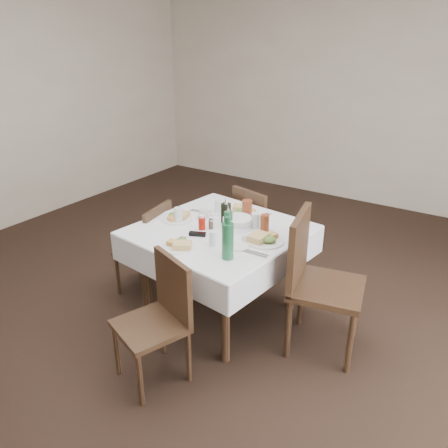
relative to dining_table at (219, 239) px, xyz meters
name	(u,v)px	position (x,y,z in m)	size (l,w,h in m)	color
ground_plane	(194,321)	(-0.10, -0.23, -0.67)	(7.00, 7.00, 0.00)	black
room_shell	(186,106)	(-0.10, -0.23, 1.04)	(6.04, 7.04, 2.80)	#C0AE98
dining_table	(219,239)	(0.00, 0.00, 0.00)	(1.31, 1.31, 0.76)	black
chair_north	(256,225)	(-0.10, 0.77, -0.18)	(0.49, 0.49, 0.85)	black
chair_south	(161,312)	(0.08, -0.80, -0.18)	(0.52, 0.52, 0.86)	black
chair_east	(314,274)	(0.78, 0.03, -0.08)	(0.58, 0.58, 1.04)	black
chair_west	(150,244)	(-0.68, -0.06, -0.20)	(0.45, 0.45, 0.83)	black
meal_north	(243,211)	(-0.01, 0.38, 0.11)	(0.26, 0.26, 0.06)	white
meal_south	(180,245)	(-0.05, -0.42, 0.11)	(0.24, 0.24, 0.05)	white
meal_east	(264,239)	(0.40, -0.01, 0.11)	(0.28, 0.28, 0.06)	white
meal_west	(178,217)	(-0.38, -0.03, 0.11)	(0.24, 0.24, 0.05)	white
side_plate_a	(215,213)	(-0.20, 0.25, 0.10)	(0.15, 0.15, 0.01)	white
side_plate_b	(239,246)	(0.29, -0.19, 0.10)	(0.15, 0.15, 0.01)	white
water_n	(218,207)	(-0.18, 0.26, 0.15)	(0.06, 0.06, 0.11)	silver
water_s	(213,238)	(0.12, -0.26, 0.15)	(0.06, 0.06, 0.11)	silver
water_e	(256,221)	(0.22, 0.17, 0.15)	(0.07, 0.07, 0.12)	silver
water_w	(179,215)	(-0.34, -0.07, 0.15)	(0.07, 0.07, 0.12)	silver
iced_tea_a	(247,210)	(0.09, 0.26, 0.18)	(0.08, 0.08, 0.17)	brown
iced_tea_b	(265,223)	(0.32, 0.15, 0.16)	(0.07, 0.07, 0.14)	brown
bread_basket	(237,223)	(0.10, 0.10, 0.13)	(0.25, 0.25, 0.08)	silver
oil_cruet_dark	(226,213)	(0.00, 0.09, 0.19)	(0.06, 0.06, 0.23)	black
oil_cruet_green	(228,220)	(0.07, 0.01, 0.18)	(0.05, 0.05, 0.20)	#1C5A34
ketchup_bottle	(202,223)	(-0.11, -0.08, 0.15)	(0.05, 0.05, 0.12)	#A81407
salt_shaker	(212,224)	(-0.05, -0.03, 0.13)	(0.03, 0.03, 0.07)	white
pepper_shaker	(211,224)	(-0.05, -0.03, 0.13)	(0.04, 0.04, 0.08)	#412F25
coffee_mug	(203,214)	(-0.22, 0.10, 0.13)	(0.11, 0.11, 0.08)	white
sunglasses	(198,234)	(-0.07, -0.19, 0.10)	(0.13, 0.09, 0.03)	black
green_bottle	(228,240)	(0.31, -0.37, 0.22)	(0.08, 0.08, 0.30)	#1C5A34
sugar_caddy	(249,238)	(0.30, -0.06, 0.11)	(0.09, 0.06, 0.05)	white
cutlery_n	(264,217)	(0.18, 0.40, 0.09)	(0.06, 0.18, 0.01)	silver
cutlery_s	(176,242)	(-0.13, -0.38, 0.10)	(0.05, 0.20, 0.01)	silver
cutlery_e	(256,254)	(0.44, -0.21, 0.09)	(0.19, 0.05, 0.01)	silver
cutlery_w	(199,211)	(-0.34, 0.20, 0.09)	(0.16, 0.07, 0.01)	silver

